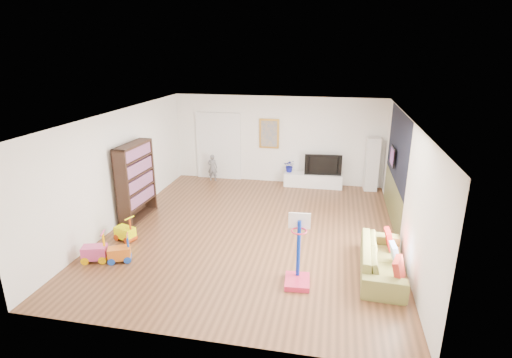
% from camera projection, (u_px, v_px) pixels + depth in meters
% --- Properties ---
extents(floor, '(6.50, 7.50, 0.00)m').
position_uv_depth(floor, '(253.00, 231.00, 9.33)').
color(floor, brown).
rests_on(floor, ground).
extents(ceiling, '(6.50, 7.50, 0.00)m').
position_uv_depth(ceiling, '(252.00, 116.00, 8.49)').
color(ceiling, white).
rests_on(ceiling, ground).
extents(wall_back, '(6.50, 0.00, 2.70)m').
position_uv_depth(wall_back, '(277.00, 140.00, 12.40)').
color(wall_back, white).
rests_on(wall_back, ground).
extents(wall_front, '(6.50, 0.00, 2.70)m').
position_uv_depth(wall_front, '(196.00, 258.00, 5.42)').
color(wall_front, silver).
rests_on(wall_front, ground).
extents(wall_left, '(0.00, 7.50, 2.70)m').
position_uv_depth(wall_left, '(119.00, 168.00, 9.52)').
color(wall_left, white).
rests_on(wall_left, ground).
extents(wall_right, '(0.00, 7.50, 2.70)m').
position_uv_depth(wall_right, '(405.00, 185.00, 8.30)').
color(wall_right, white).
rests_on(wall_right, ground).
extents(navy_accent, '(0.01, 3.20, 1.70)m').
position_uv_depth(navy_accent, '(398.00, 146.00, 9.45)').
color(navy_accent, black).
rests_on(navy_accent, wall_right).
extents(olive_wainscot, '(0.01, 3.20, 1.00)m').
position_uv_depth(olive_wainscot, '(392.00, 200.00, 9.87)').
color(olive_wainscot, brown).
rests_on(olive_wainscot, wall_right).
extents(doorway, '(1.45, 0.06, 2.10)m').
position_uv_depth(doorway, '(218.00, 147.00, 12.82)').
color(doorway, white).
rests_on(doorway, ground).
extents(painting_back, '(0.62, 0.06, 0.92)m').
position_uv_depth(painting_back, '(269.00, 134.00, 12.35)').
color(painting_back, gold).
rests_on(painting_back, wall_back).
extents(artwork_right, '(0.04, 0.56, 0.46)m').
position_uv_depth(artwork_right, '(393.00, 156.00, 9.74)').
color(artwork_right, '#7F3F8C').
rests_on(artwork_right, wall_right).
extents(media_console, '(1.77, 0.47, 0.41)m').
position_uv_depth(media_console, '(313.00, 180.00, 12.27)').
color(media_console, white).
rests_on(media_console, ground).
extents(tall_cabinet, '(0.40, 0.40, 1.60)m').
position_uv_depth(tall_cabinet, '(372.00, 164.00, 11.80)').
color(tall_cabinet, white).
rests_on(tall_cabinet, ground).
extents(bookshelf, '(0.39, 1.32, 1.91)m').
position_uv_depth(bookshelf, '(136.00, 182.00, 9.75)').
color(bookshelf, black).
rests_on(bookshelf, ground).
extents(sofa, '(0.86, 2.00, 0.57)m').
position_uv_depth(sofa, '(382.00, 260.00, 7.48)').
color(sofa, olive).
rests_on(sofa, ground).
extents(basketball_hoop, '(0.49, 0.58, 1.32)m').
position_uv_depth(basketball_hoop, '(298.00, 252.00, 7.02)').
color(basketball_hoop, '#C42145').
rests_on(basketball_hoop, ground).
extents(ride_on_yellow, '(0.51, 0.41, 0.59)m').
position_uv_depth(ride_on_yellow, '(125.00, 228.00, 8.78)').
color(ride_on_yellow, '#F5FF00').
rests_on(ride_on_yellow, ground).
extents(ride_on_orange, '(0.50, 0.42, 0.57)m').
position_uv_depth(ride_on_orange, '(119.00, 249.00, 7.90)').
color(ride_on_orange, '#CF631A').
rests_on(ride_on_orange, ground).
extents(ride_on_pink, '(0.53, 0.42, 0.62)m').
position_uv_depth(ride_on_pink, '(94.00, 247.00, 7.91)').
color(ride_on_pink, '#D74485').
rests_on(ride_on_pink, ground).
extents(child, '(0.33, 0.23, 0.86)m').
position_uv_depth(child, '(213.00, 168.00, 12.76)').
color(child, slate).
rests_on(child, ground).
extents(tv, '(1.12, 0.23, 0.64)m').
position_uv_depth(tv, '(323.00, 164.00, 12.08)').
color(tv, black).
rests_on(tv, media_console).
extents(vase_plant, '(0.36, 0.31, 0.39)m').
position_uv_depth(vase_plant, '(290.00, 166.00, 12.32)').
color(vase_plant, navy).
rests_on(vase_plant, media_console).
extents(pillow_left, '(0.22, 0.41, 0.40)m').
position_uv_depth(pillow_left, '(399.00, 270.00, 6.84)').
color(pillow_left, '#AE2D22').
rests_on(pillow_left, sofa).
extents(pillow_center, '(0.12, 0.36, 0.36)m').
position_uv_depth(pillow_center, '(395.00, 253.00, 7.40)').
color(pillow_center, silver).
rests_on(pillow_center, sofa).
extents(pillow_right, '(0.11, 0.38, 0.38)m').
position_uv_depth(pillow_right, '(389.00, 239.00, 7.94)').
color(pillow_right, '#B41415').
rests_on(pillow_right, sofa).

